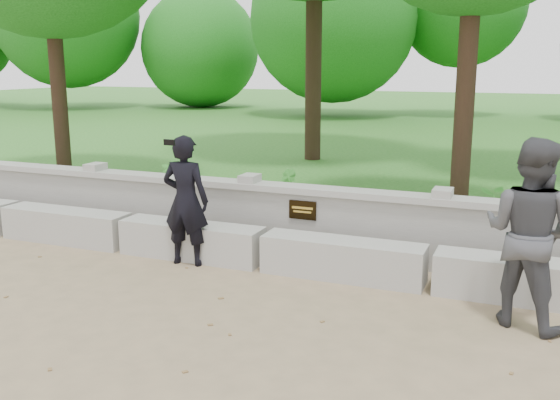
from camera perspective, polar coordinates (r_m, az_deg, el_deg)
The scene contains 10 objects.
ground at distance 6.09m, azimuth -8.84°, elevation -11.33°, with size 80.00×80.00×0.00m, color #947D5A.
lawn at distance 19.13m, azimuth 13.22°, elevation 5.11°, with size 40.00×22.00×0.25m, color #1F5F18.
concrete_bench at distance 7.60m, azimuth -1.53°, elevation -4.53°, with size 11.90×0.45×0.45m.
parapet_wall at distance 8.16m, azimuth 0.43°, elevation -1.60°, with size 12.50×0.35×0.90m.
man_main at distance 7.67m, azimuth -8.62°, elevation -0.05°, with size 0.61×0.55×1.61m.
visitor_left at distance 6.23m, azimuth 21.79°, elevation -2.84°, with size 1.07×0.97×1.79m.
shrub_a at distance 10.34m, azimuth -9.88°, elevation 1.83°, with size 0.34×0.23×0.65m, color #39882E.
shrub_b at distance 9.90m, azimuth 0.74°, elevation 1.24°, with size 0.30×0.24×0.54m, color #39882E.
shrub_c at distance 8.27m, azimuth 19.72°, elevation -1.37°, with size 0.58×0.50×0.65m, color #39882E.
shrub_d at distance 10.23m, azimuth -10.09°, elevation 1.44°, with size 0.31×0.28×0.56m, color #39882E.
Camera 1 is at (2.93, -4.76, 2.44)m, focal length 40.00 mm.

